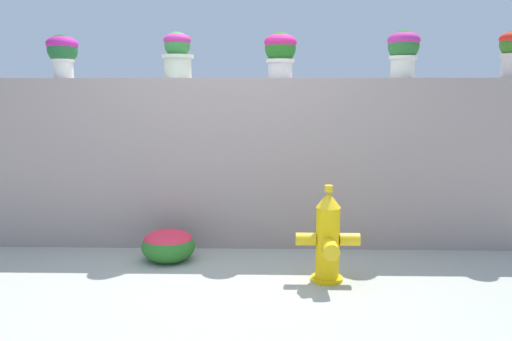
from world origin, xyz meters
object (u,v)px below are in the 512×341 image
(potted_plant_1, at_px, (62,51))
(potted_plant_3, at_px, (280,51))
(potted_plant_4, at_px, (403,49))
(flower_bush_left, at_px, (168,244))
(fire_hydrant, at_px, (328,240))
(potted_plant_2, at_px, (177,52))

(potted_plant_1, height_order, potted_plant_3, potted_plant_3)
(potted_plant_4, bearing_deg, flower_bush_left, -165.31)
(fire_hydrant, bearing_deg, potted_plant_3, 109.61)
(flower_bush_left, bearing_deg, potted_plant_3, 29.10)
(potted_plant_1, xyz_separation_m, potted_plant_2, (1.06, -0.02, -0.02))
(potted_plant_4, bearing_deg, potted_plant_3, -179.60)
(potted_plant_1, relative_size, fire_hydrant, 0.53)
(potted_plant_1, relative_size, potted_plant_2, 0.96)
(potted_plant_1, relative_size, potted_plant_3, 0.96)
(potted_plant_3, bearing_deg, potted_plant_4, 0.40)
(potted_plant_3, distance_m, potted_plant_4, 1.12)
(flower_bush_left, bearing_deg, fire_hydrant, -18.72)
(potted_plant_1, distance_m, flower_bush_left, 2.02)
(potted_plant_4, bearing_deg, fire_hydrant, -127.65)
(potted_plant_3, xyz_separation_m, fire_hydrant, (0.35, -0.98, -1.49))
(potted_plant_2, bearing_deg, potted_plant_4, 1.76)
(potted_plant_2, distance_m, flower_bush_left, 1.72)
(potted_plant_3, relative_size, potted_plant_4, 0.96)
(potted_plant_1, bearing_deg, fire_hydrant, -21.97)
(potted_plant_3, relative_size, fire_hydrant, 0.55)
(potted_plant_4, bearing_deg, potted_plant_2, -178.24)
(potted_plant_1, relative_size, flower_bush_left, 0.86)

